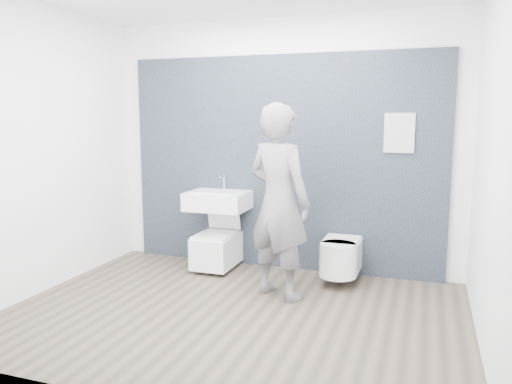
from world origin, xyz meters
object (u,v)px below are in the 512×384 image
(toilet_square, at_px, (217,248))
(toilet_rounded, at_px, (340,257))
(visitor, at_px, (279,202))
(washbasin, at_px, (218,200))

(toilet_square, xyz_separation_m, toilet_rounded, (1.41, -0.03, 0.04))
(toilet_rounded, relative_size, visitor, 0.35)
(washbasin, height_order, toilet_rounded, washbasin)
(washbasin, bearing_deg, toilet_square, -90.00)
(toilet_rounded, bearing_deg, visitor, -130.47)
(washbasin, distance_m, visitor, 1.13)
(washbasin, height_order, visitor, visitor)
(toilet_rounded, xyz_separation_m, visitor, (-0.50, -0.58, 0.65))
(toilet_square, bearing_deg, toilet_rounded, -1.19)
(visitor, bearing_deg, toilet_square, -11.95)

